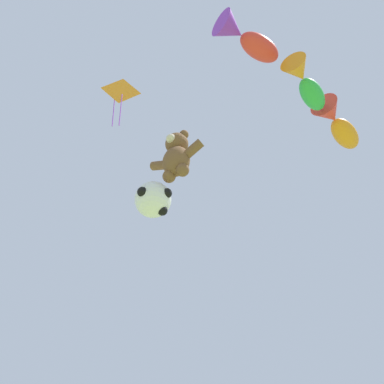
{
  "coord_description": "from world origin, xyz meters",
  "views": [
    {
      "loc": [
        4.12,
        -3.51,
        0.9
      ],
      "look_at": [
        -0.19,
        3.08,
        8.18
      ],
      "focal_mm": 40.0,
      "sensor_mm": 36.0,
      "label": 1
    }
  ],
  "objects_px": {
    "soccer_ball_kite": "(153,200)",
    "fish_kite_crimson": "(246,38)",
    "fish_kite_tangerine": "(337,123)",
    "teddy_bear_kite": "(176,156)",
    "fish_kite_emerald": "(305,83)",
    "diamond_kite": "(121,93)"
  },
  "relations": [
    {
      "from": "soccer_ball_kite",
      "to": "fish_kite_crimson",
      "type": "xyz_separation_m",
      "value": [
        3.44,
        -0.61,
        4.04
      ]
    },
    {
      "from": "fish_kite_emerald",
      "to": "teddy_bear_kite",
      "type": "bearing_deg",
      "value": -159.26
    },
    {
      "from": "teddy_bear_kite",
      "to": "fish_kite_crimson",
      "type": "relative_size",
      "value": 0.79
    },
    {
      "from": "fish_kite_emerald",
      "to": "soccer_ball_kite",
      "type": "bearing_deg",
      "value": -163.12
    },
    {
      "from": "fish_kite_tangerine",
      "to": "diamond_kite",
      "type": "distance_m",
      "value": 7.54
    },
    {
      "from": "fish_kite_crimson",
      "to": "fish_kite_emerald",
      "type": "bearing_deg",
      "value": 64.56
    },
    {
      "from": "fish_kite_crimson",
      "to": "fish_kite_tangerine",
      "type": "distance_m",
      "value": 4.3
    },
    {
      "from": "fish_kite_crimson",
      "to": "diamond_kite",
      "type": "bearing_deg",
      "value": 178.63
    },
    {
      "from": "fish_kite_emerald",
      "to": "fish_kite_tangerine",
      "type": "height_order",
      "value": "fish_kite_tangerine"
    },
    {
      "from": "soccer_ball_kite",
      "to": "diamond_kite",
      "type": "relative_size",
      "value": 0.38
    },
    {
      "from": "teddy_bear_kite",
      "to": "fish_kite_crimson",
      "type": "height_order",
      "value": "fish_kite_crimson"
    },
    {
      "from": "teddy_bear_kite",
      "to": "diamond_kite",
      "type": "distance_m",
      "value": 4.85
    },
    {
      "from": "teddy_bear_kite",
      "to": "fish_kite_tangerine",
      "type": "bearing_deg",
      "value": 42.53
    },
    {
      "from": "fish_kite_tangerine",
      "to": "teddy_bear_kite",
      "type": "bearing_deg",
      "value": -137.47
    },
    {
      "from": "soccer_ball_kite",
      "to": "teddy_bear_kite",
      "type": "bearing_deg",
      "value": -4.02
    },
    {
      "from": "soccer_ball_kite",
      "to": "fish_kite_emerald",
      "type": "bearing_deg",
      "value": 16.88
    },
    {
      "from": "fish_kite_emerald",
      "to": "fish_kite_tangerine",
      "type": "distance_m",
      "value": 2.23
    },
    {
      "from": "fish_kite_emerald",
      "to": "fish_kite_tangerine",
      "type": "relative_size",
      "value": 0.85
    },
    {
      "from": "soccer_ball_kite",
      "to": "fish_kite_emerald",
      "type": "relative_size",
      "value": 0.53
    },
    {
      "from": "fish_kite_tangerine",
      "to": "fish_kite_emerald",
      "type": "bearing_deg",
      "value": -96.87
    },
    {
      "from": "soccer_ball_kite",
      "to": "fish_kite_crimson",
      "type": "height_order",
      "value": "fish_kite_crimson"
    },
    {
      "from": "fish_kite_crimson",
      "to": "diamond_kite",
      "type": "distance_m",
      "value": 5.17
    }
  ]
}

